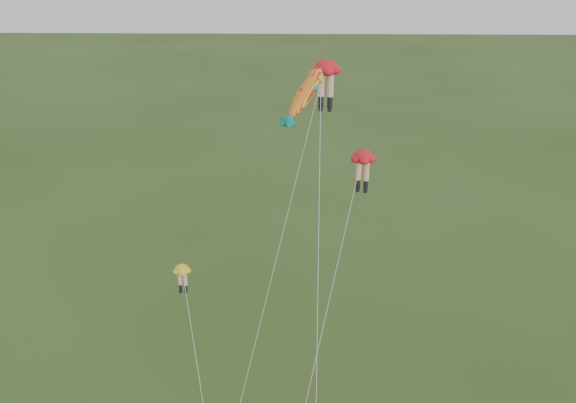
{
  "coord_description": "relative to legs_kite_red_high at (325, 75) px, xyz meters",
  "views": [
    {
      "loc": [
        0.95,
        -26.45,
        25.91
      ],
      "look_at": [
        0.18,
        6.0,
        12.1
      ],
      "focal_mm": 40.0,
      "sensor_mm": 36.0,
      "label": 1
    }
  ],
  "objects": [
    {
      "name": "fish_kite",
      "position": [
        -1.1,
        -3.76,
        -0.27
      ],
      "size": [
        2.64,
        8.99,
        19.57
      ],
      "rotation": [
        0.66,
        0.0,
        -0.63
      ],
      "color": "gold",
      "rests_on": "ground"
    },
    {
      "name": "legs_kite_red_mid",
      "position": [
        1.76,
        -5.5,
        -3.48
      ],
      "size": [
        4.7,
        8.21,
        15.67
      ],
      "rotation": [
        0.0,
        0.0,
        -0.27
      ],
      "color": "red",
      "rests_on": "ground"
    },
    {
      "name": "legs_kite_yellow",
      "position": [
        -7.47,
        -6.88,
        -9.44
      ],
      "size": [
        2.57,
        5.53,
        9.67
      ],
      "rotation": [
        0.0,
        0.0,
        -0.11
      ],
      "color": "yellow",
      "rests_on": "ground"
    },
    {
      "name": "legs_kite_red_high",
      "position": [
        0.0,
        0.0,
        0.0
      ],
      "size": [
        6.22,
        11.15,
        19.18
      ],
      "rotation": [
        0.0,
        0.0,
        -0.15
      ],
      "color": "red",
      "rests_on": "ground"
    }
  ]
}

